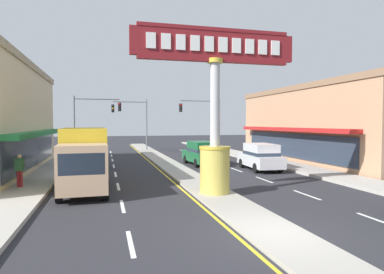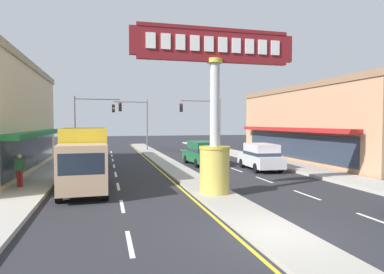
{
  "view_description": "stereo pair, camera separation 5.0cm",
  "coord_description": "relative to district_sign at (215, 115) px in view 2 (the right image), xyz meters",
  "views": [
    {
      "loc": [
        -4.95,
        -9.14,
        3.4
      ],
      "look_at": [
        -0.15,
        9.32,
        2.6
      ],
      "focal_mm": 31.64,
      "sensor_mm": 36.0,
      "label": 1
    },
    {
      "loc": [
        -4.9,
        -9.15,
        3.4
      ],
      "look_at": [
        -0.15,
        9.32,
        2.6
      ],
      "focal_mm": 31.64,
      "sensor_mm": 36.0,
      "label": 2
    }
  ],
  "objects": [
    {
      "name": "suv_far_right_lane",
      "position": [
        5.91,
        7.38,
        -2.8
      ],
      "size": [
        2.17,
        4.7,
        1.9
      ],
      "color": "silver",
      "rests_on": "ground"
    },
    {
      "name": "suv_mid_left_lane",
      "position": [
        2.62,
        11.27,
        -2.8
      ],
      "size": [
        2.16,
        4.7,
        1.9
      ],
      "color": "#14562D",
      "rests_on": "ground"
    },
    {
      "name": "box_truck_far_left_oncoming",
      "position": [
        -5.96,
        3.19,
        -2.09
      ],
      "size": [
        2.4,
        6.96,
        3.12
      ],
      "color": "tan",
      "rests_on": "ground"
    },
    {
      "name": "lane_markings",
      "position": [
        -0.0,
        10.95,
        -3.78
      ],
      "size": [
        8.67,
        52.0,
        0.01
      ],
      "color": "silver",
      "rests_on": "ground"
    },
    {
      "name": "district_sign",
      "position": [
        0.0,
        0.0,
        0.0
      ],
      "size": [
        7.75,
        1.45,
        7.59
      ],
      "color": "gold",
      "rests_on": "median_strip"
    },
    {
      "name": "traffic_light_median_far",
      "position": [
        -1.49,
        26.04,
        0.41
      ],
      "size": [
        4.2,
        0.46,
        6.2
      ],
      "color": "slate",
      "rests_on": "ground"
    },
    {
      "name": "traffic_light_right_side",
      "position": [
        6.2,
        22.23,
        0.47
      ],
      "size": [
        4.86,
        0.46,
        6.2
      ],
      "color": "slate",
      "rests_on": "ground"
    },
    {
      "name": "traffic_light_left_side",
      "position": [
        -6.2,
        22.14,
        0.47
      ],
      "size": [
        4.86,
        0.46,
        6.2
      ],
      "color": "slate",
      "rests_on": "ground"
    },
    {
      "name": "sidewalk_right",
      "position": [
        8.85,
        10.3,
        -3.69
      ],
      "size": [
        2.57,
        60.0,
        0.18
      ],
      "primitive_type": "cube",
      "color": "#ADA89E",
      "rests_on": "ground"
    },
    {
      "name": "suv_near_right_lane",
      "position": [
        -5.91,
        12.06,
        -2.8
      ],
      "size": [
        2.06,
        4.65,
        1.9
      ],
      "color": "#4C5156",
      "rests_on": "ground"
    },
    {
      "name": "pedestrian_near_kerb",
      "position": [
        -9.08,
        3.63,
        -2.66
      ],
      "size": [
        0.43,
        0.29,
        1.66
      ],
      "color": "maroon",
      "rests_on": "sidewalk_left"
    },
    {
      "name": "sidewalk_left",
      "position": [
        -8.85,
        10.3,
        -3.69
      ],
      "size": [
        2.57,
        60.0,
        0.18
      ],
      "primitive_type": "cube",
      "color": "#ADA89E",
      "rests_on": "ground"
    },
    {
      "name": "ground_plane",
      "position": [
        -0.0,
        -5.7,
        -3.78
      ],
      "size": [
        160.0,
        160.0,
        0.0
      ],
      "primitive_type": "plane",
      "color": "#28282D"
    },
    {
      "name": "median_strip",
      "position": [
        -0.0,
        12.3,
        -3.71
      ],
      "size": [
        1.93,
        52.0,
        0.14
      ],
      "primitive_type": "cube",
      "color": "#A39E93",
      "rests_on": "ground"
    },
    {
      "name": "storefront_right",
      "position": [
        14.52,
        10.55,
        -0.52
      ],
      "size": [
        9.44,
        19.47,
        6.52
      ],
      "color": "tan",
      "rests_on": "ground"
    }
  ]
}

